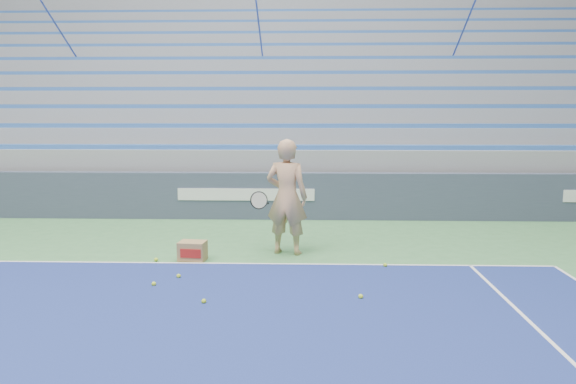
% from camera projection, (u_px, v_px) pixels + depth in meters
% --- Properties ---
extents(sponsor_barrier, '(30.00, 0.32, 1.10)m').
position_uv_depth(sponsor_barrier, '(247.00, 196.00, 13.24)').
color(sponsor_barrier, '#394257').
rests_on(sponsor_barrier, ground).
extents(bleachers, '(31.00, 9.15, 7.30)m').
position_uv_depth(bleachers, '(264.00, 116.00, 18.64)').
color(bleachers, gray).
rests_on(bleachers, ground).
extents(tennis_player, '(1.03, 0.95, 2.05)m').
position_uv_depth(tennis_player, '(287.00, 197.00, 9.91)').
color(tennis_player, tan).
rests_on(tennis_player, ground).
extents(ball_box, '(0.48, 0.39, 0.33)m').
position_uv_depth(ball_box, '(193.00, 251.00, 9.56)').
color(ball_box, '#967648').
rests_on(ball_box, ground).
extents(tennis_ball_0, '(0.07, 0.07, 0.07)m').
position_uv_depth(tennis_ball_0, '(361.00, 297.00, 7.62)').
color(tennis_ball_0, '#BFDE2D').
rests_on(tennis_ball_0, ground).
extents(tennis_ball_1, '(0.07, 0.07, 0.07)m').
position_uv_depth(tennis_ball_1, '(204.00, 301.00, 7.44)').
color(tennis_ball_1, '#BFDE2D').
rests_on(tennis_ball_1, ground).
extents(tennis_ball_2, '(0.07, 0.07, 0.07)m').
position_uv_depth(tennis_ball_2, '(156.00, 260.00, 9.51)').
color(tennis_ball_2, '#BFDE2D').
rests_on(tennis_ball_2, ground).
extents(tennis_ball_3, '(0.07, 0.07, 0.07)m').
position_uv_depth(tennis_ball_3, '(154.00, 284.00, 8.18)').
color(tennis_ball_3, '#BFDE2D').
rests_on(tennis_ball_3, ground).
extents(tennis_ball_4, '(0.07, 0.07, 0.07)m').
position_uv_depth(tennis_ball_4, '(179.00, 276.00, 8.57)').
color(tennis_ball_4, '#BFDE2D').
rests_on(tennis_ball_4, ground).
extents(tennis_ball_5, '(0.07, 0.07, 0.07)m').
position_uv_depth(tennis_ball_5, '(385.00, 265.00, 9.17)').
color(tennis_ball_5, '#BFDE2D').
rests_on(tennis_ball_5, ground).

